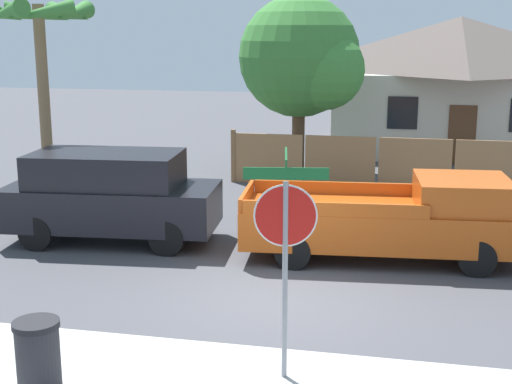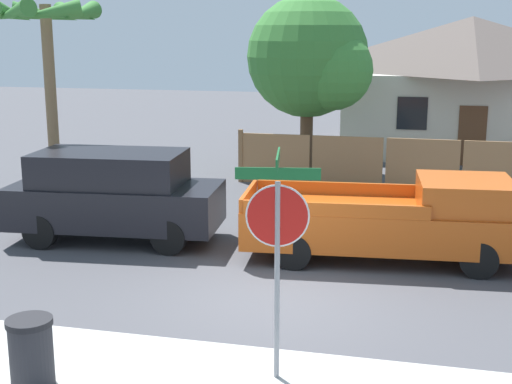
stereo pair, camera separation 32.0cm
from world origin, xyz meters
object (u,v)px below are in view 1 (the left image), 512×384
house (458,81)px  oak_tree (305,60)px  palm_tree (39,31)px  stop_sign (285,228)px  orange_pickup (395,219)px  red_suv (111,194)px  trash_bin (38,355)px

house → oak_tree: size_ratio=1.72×
palm_tree → stop_sign: palm_tree is taller
orange_pickup → stop_sign: stop_sign is taller
house → palm_tree: bearing=-131.3°
house → red_suv: (-7.90, -14.52, -1.53)m
house → trash_bin: (-6.22, -20.77, -2.10)m
house → stop_sign: size_ratio=3.19×
house → orange_pickup: (-1.96, -14.49, -1.74)m
orange_pickup → palm_tree: bearing=159.5°
house → stop_sign: 20.08m
oak_tree → stop_sign: bearing=-82.7°
house → stop_sign: house is taller
oak_tree → red_suv: oak_tree is taller
palm_tree → red_suv: 4.98m
orange_pickup → trash_bin: bearing=-129.1°
red_suv → oak_tree: bearing=65.7°
stop_sign → trash_bin: stop_sign is taller
palm_tree → stop_sign: (7.38, -7.73, -2.39)m
palm_tree → stop_sign: bearing=-46.4°
orange_pickup → trash_bin: 7.59m
orange_pickup → trash_bin: size_ratio=6.17×
red_suv → stop_sign: (4.64, -5.29, 0.99)m
stop_sign → orange_pickup: bearing=66.6°
red_suv → trash_bin: 6.49m
house → stop_sign: bearing=-99.3°
house → oak_tree: (-4.98, -6.22, 0.98)m
house → orange_pickup: 14.73m
house → stop_sign: (-3.25, -19.81, -0.54)m
red_suv → orange_pickup: size_ratio=0.81×
palm_tree → trash_bin: size_ratio=5.66×
trash_bin → oak_tree: bearing=85.1°
stop_sign → trash_bin: size_ratio=3.26×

